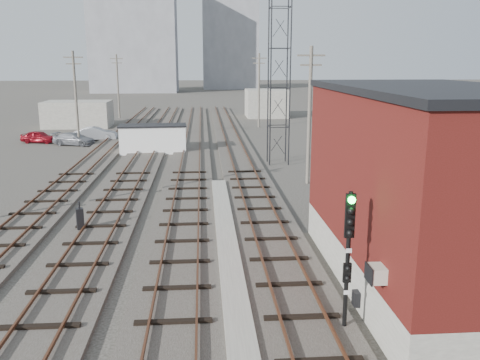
{
  "coord_description": "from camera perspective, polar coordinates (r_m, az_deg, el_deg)",
  "views": [
    {
      "loc": [
        -0.5,
        -4.89,
        8.04
      ],
      "look_at": [
        1.34,
        19.94,
        2.2
      ],
      "focal_mm": 38.0,
      "sensor_mm": 36.0,
      "label": 1
    }
  ],
  "objects": [
    {
      "name": "track_right",
      "position": [
        44.71,
        -0.32,
        2.97
      ],
      "size": [
        3.2,
        90.0,
        0.39
      ],
      "color": "#332D28",
      "rests_on": "ground"
    },
    {
      "name": "ground",
      "position": [
        65.39,
        -3.79,
        6.11
      ],
      "size": [
        320.0,
        320.0,
        0.0
      ],
      "primitive_type": "plane",
      "color": "#282621",
      "rests_on": "ground"
    },
    {
      "name": "track_left",
      "position": [
        45.5,
        -15.59,
        2.67
      ],
      "size": [
        3.2,
        90.0,
        0.39
      ],
      "color": "#332D28",
      "rests_on": "ground"
    },
    {
      "name": "shed_right",
      "position": [
        75.73,
        3.01,
        8.61
      ],
      "size": [
        6.0,
        6.0,
        4.0
      ],
      "primitive_type": "cube",
      "color": "gray",
      "rests_on": "ground"
    },
    {
      "name": "platform_curb",
      "position": [
        20.51,
        -1.12,
        -9.49
      ],
      "size": [
        0.9,
        28.0,
        0.26
      ],
      "primitive_type": "cube",
      "color": "gray",
      "rests_on": "ground"
    },
    {
      "name": "track_mid_left",
      "position": [
        44.88,
        -10.58,
        2.79
      ],
      "size": [
        3.2,
        90.0,
        0.39
      ],
      "color": "#332D28",
      "rests_on": "ground"
    },
    {
      "name": "site_trailer",
      "position": [
        46.34,
        -9.74,
        4.61
      ],
      "size": [
        6.12,
        2.96,
        2.52
      ],
      "rotation": [
        0.0,
        0.0,
        0.06
      ],
      "color": "white",
      "rests_on": "ground"
    },
    {
      "name": "car_silver",
      "position": [
        54.93,
        -15.87,
        5.02
      ],
      "size": [
        4.36,
        1.77,
        1.41
      ],
      "primitive_type": "imported",
      "rotation": [
        0.0,
        0.0,
        1.64
      ],
      "color": "#9B9EA2",
      "rests_on": "ground"
    },
    {
      "name": "apartment_right",
      "position": [
        155.21,
        -1.14,
        15.03
      ],
      "size": [
        16.0,
        12.0,
        26.0
      ],
      "primitive_type": "cube",
      "color": "gray",
      "rests_on": "ground"
    },
    {
      "name": "utility_pole_right_b",
      "position": [
        63.36,
        2.14,
        10.26
      ],
      "size": [
        1.8,
        0.24,
        9.0
      ],
      "color": "#595147",
      "rests_on": "ground"
    },
    {
      "name": "shed_left",
      "position": [
        67.03,
        -17.73,
        7.06
      ],
      "size": [
        8.0,
        5.0,
        3.2
      ],
      "primitive_type": "cube",
      "color": "gray",
      "rests_on": "ground"
    },
    {
      "name": "signal_mast",
      "position": [
        15.33,
        12.07,
        -7.72
      ],
      "size": [
        0.4,
        0.42,
        4.41
      ],
      "color": "gray",
      "rests_on": "ground"
    },
    {
      "name": "lattice_tower",
      "position": [
        40.35,
        4.42,
        12.39
      ],
      "size": [
        1.6,
        1.6,
        15.0
      ],
      "color": "black",
      "rests_on": "ground"
    },
    {
      "name": "track_mid_right",
      "position": [
        44.62,
        -5.46,
        2.89
      ],
      "size": [
        3.2,
        90.0,
        0.39
      ],
      "color": "#332D28",
      "rests_on": "ground"
    },
    {
      "name": "brick_building",
      "position": [
        19.21,
        20.52,
        -0.93
      ],
      "size": [
        6.54,
        12.2,
        7.22
      ],
      "color": "gray",
      "rests_on": "ground"
    },
    {
      "name": "switch_stand",
      "position": [
        25.48,
        -17.52,
        -4.22
      ],
      "size": [
        0.43,
        0.43,
        1.45
      ],
      "rotation": [
        0.0,
        0.0,
        0.35
      ],
      "color": "black",
      "rests_on": "ground"
    },
    {
      "name": "utility_pole_left_c",
      "position": [
        75.92,
        -13.56,
        10.39
      ],
      "size": [
        1.8,
        0.24,
        9.0
      ],
      "color": "#595147",
      "rests_on": "ground"
    },
    {
      "name": "utility_pole_left_b",
      "position": [
        51.42,
        -17.95,
        8.95
      ],
      "size": [
        1.8,
        0.24,
        9.0
      ],
      "color": "#595147",
      "rests_on": "ground"
    },
    {
      "name": "car_red",
      "position": [
        55.16,
        -21.63,
        4.53
      ],
      "size": [
        3.83,
        2.22,
        1.22
      ],
      "primitive_type": "imported",
      "rotation": [
        0.0,
        0.0,
        1.34
      ],
      "color": "maroon",
      "rests_on": "ground"
    },
    {
      "name": "utility_pole_right_a",
      "position": [
        33.79,
        7.81,
        7.57
      ],
      "size": [
        1.8,
        0.24,
        9.0
      ],
      "color": "#595147",
      "rests_on": "ground"
    },
    {
      "name": "car_grey",
      "position": [
        52.48,
        -18.14,
        4.4
      ],
      "size": [
        4.52,
        2.9,
        1.22
      ],
      "primitive_type": "imported",
      "rotation": [
        0.0,
        0.0,
        1.26
      ],
      "color": "gray",
      "rests_on": "ground"
    },
    {
      "name": "apartment_left",
      "position": [
        141.15,
        -11.81,
        15.76
      ],
      "size": [
        22.0,
        14.0,
        30.0
      ],
      "primitive_type": "cube",
      "color": "gray",
      "rests_on": "ground"
    }
  ]
}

